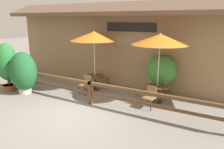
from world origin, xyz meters
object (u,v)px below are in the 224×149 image
chair_middle_streetside (150,96)px  chair_near_streetside (86,84)px  patio_umbrella_middle (160,39)px  dining_table_near (95,78)px  chair_middle_wallside (163,87)px  patio_umbrella_near (94,36)px  potted_plant_entrance_palm (162,70)px  potted_plant_corner_fern (23,72)px  dining_table_middle (157,89)px  potted_plant_broad_leaf (6,63)px  chair_near_wallside (101,77)px

chair_middle_streetside → chair_near_streetside: bearing=-172.4°
patio_umbrella_middle → chair_middle_streetside: 2.25m
dining_table_near → chair_middle_wallside: (3.22, 0.64, -0.10)m
patio_umbrella_near → patio_umbrella_middle: same height
chair_near_streetside → potted_plant_entrance_palm: size_ratio=0.45×
chair_near_streetside → potted_plant_corner_fern: (-2.53, -1.35, 0.53)m
chair_middle_wallside → potted_plant_corner_fern: potted_plant_corner_fern is taller
patio_umbrella_middle → dining_table_middle: patio_umbrella_middle is taller
chair_middle_wallside → potted_plant_entrance_palm: potted_plant_entrance_palm is taller
patio_umbrella_near → chair_middle_wallside: bearing=11.3°
chair_near_streetside → dining_table_near: bearing=91.6°
patio_umbrella_middle → potted_plant_broad_leaf: (-6.82, -2.04, -1.28)m
patio_umbrella_middle → potted_plant_broad_leaf: patio_umbrella_middle is taller
dining_table_near → chair_near_wallside: 0.72m
potted_plant_broad_leaf → chair_middle_streetside: bearing=11.1°
patio_umbrella_middle → dining_table_near: bearing=178.6°
dining_table_near → potted_plant_corner_fern: bearing=-141.3°
chair_near_wallside → potted_plant_corner_fern: size_ratio=0.44×
chair_near_wallside → potted_plant_entrance_palm: bearing=-166.3°
chair_middle_wallside → potted_plant_corner_fern: bearing=38.9°
dining_table_middle → patio_umbrella_near: bearing=178.6°
dining_table_middle → potted_plant_entrance_palm: size_ratio=0.47×
dining_table_middle → chair_middle_wallside: chair_middle_wallside is taller
dining_table_middle → potted_plant_broad_leaf: 7.16m
patio_umbrella_near → chair_middle_wallside: (3.22, 0.64, -2.13)m
potted_plant_broad_leaf → dining_table_near: bearing=30.2°
patio_umbrella_near → chair_near_wallside: (-0.08, 0.71, -2.13)m
dining_table_middle → potted_plant_entrance_palm: potted_plant_entrance_palm is taller
potted_plant_corner_fern → potted_plant_entrance_palm: (5.59, 2.91, 0.16)m
chair_near_streetside → dining_table_middle: size_ratio=0.96×
chair_near_wallside → potted_plant_broad_leaf: (-3.57, -2.83, 0.85)m
patio_umbrella_near → chair_middle_streetside: size_ratio=3.36×
dining_table_middle → chair_near_wallside: bearing=166.3°
chair_near_wallside → potted_plant_corner_fern: 3.76m
dining_table_near → chair_near_wallside: size_ratio=1.04×
potted_plant_corner_fern → chair_middle_wallside: bearing=25.0°
patio_umbrella_middle → potted_plant_entrance_palm: 1.72m
dining_table_near → dining_table_middle: (3.17, -0.08, 0.00)m
dining_table_middle → potted_plant_broad_leaf: potted_plant_broad_leaf is taller
chair_near_wallside → chair_middle_wallside: same height
dining_table_middle → potted_plant_entrance_palm: (-0.14, 0.92, 0.59)m
potted_plant_corner_fern → potted_plant_entrance_palm: bearing=27.5°
dining_table_near → chair_near_streetside: (-0.04, -0.71, -0.10)m
dining_table_middle → chair_middle_wallside: size_ratio=1.04×
potted_plant_broad_leaf → potted_plant_entrance_palm: size_ratio=1.22×
chair_near_wallside → dining_table_middle: (3.25, -0.79, 0.10)m
dining_table_middle → potted_plant_corner_fern: 6.08m
chair_middle_wallside → patio_umbrella_near: bearing=25.1°
patio_umbrella_near → dining_table_near: (0.00, 0.00, -2.03)m
dining_table_near → chair_middle_wallside: size_ratio=1.04×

